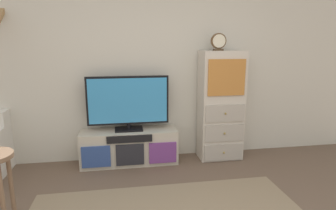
{
  "coord_description": "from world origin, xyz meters",
  "views": [
    {
      "loc": [
        -0.38,
        -1.42,
        1.58
      ],
      "look_at": [
        0.17,
        1.92,
        0.84
      ],
      "focal_mm": 30.49,
      "sensor_mm": 36.0,
      "label": 1
    }
  ],
  "objects_px": {
    "television": "(128,102)",
    "side_cabinet": "(221,106)",
    "desk_clock": "(219,42)",
    "media_console": "(129,147)"
  },
  "relations": [
    {
      "from": "television",
      "to": "side_cabinet",
      "type": "bearing_deg",
      "value": -0.63
    },
    {
      "from": "television",
      "to": "desk_clock",
      "type": "height_order",
      "value": "desk_clock"
    },
    {
      "from": "media_console",
      "to": "side_cabinet",
      "type": "xyz_separation_m",
      "value": [
        1.25,
        0.01,
        0.51
      ]
    },
    {
      "from": "media_console",
      "to": "television",
      "type": "relative_size",
      "value": 1.2
    },
    {
      "from": "television",
      "to": "media_console",
      "type": "bearing_deg",
      "value": -90.0
    },
    {
      "from": "media_console",
      "to": "television",
      "type": "bearing_deg",
      "value": 90.0
    },
    {
      "from": "media_console",
      "to": "television",
      "type": "xyz_separation_m",
      "value": [
        0.0,
        0.02,
        0.61
      ]
    },
    {
      "from": "media_console",
      "to": "television",
      "type": "distance_m",
      "value": 0.61
    },
    {
      "from": "television",
      "to": "desk_clock",
      "type": "bearing_deg",
      "value": -1.39
    },
    {
      "from": "television",
      "to": "side_cabinet",
      "type": "xyz_separation_m",
      "value": [
        1.25,
        -0.01,
        -0.1
      ]
    }
  ]
}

